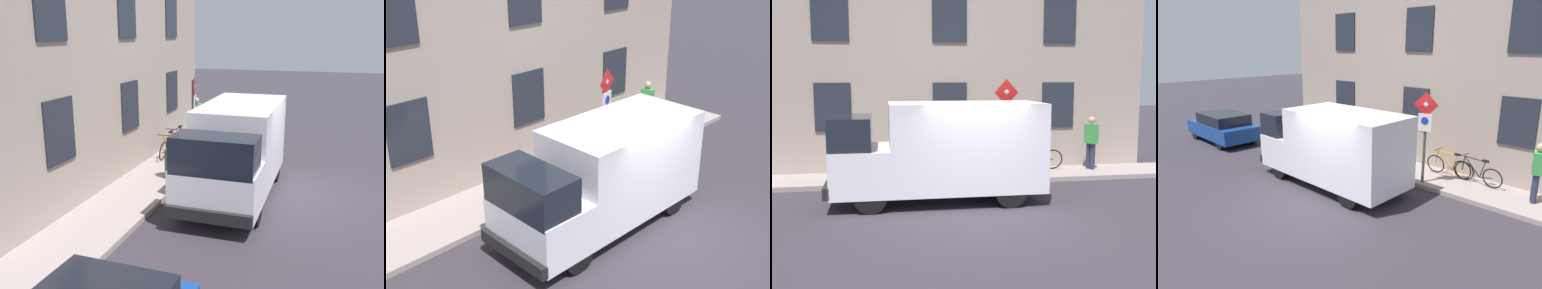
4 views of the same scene
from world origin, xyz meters
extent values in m
plane|color=#332D36|center=(0.00, 0.00, 0.00)|extent=(80.00, 80.00, 0.00)
cube|color=gray|center=(4.18, 0.00, 0.07)|extent=(1.85, 15.29, 0.14)
cube|color=#A69386|center=(5.45, 0.00, 3.46)|extent=(0.70, 13.29, 6.91)
cube|color=#232833|center=(5.08, -3.65, 2.21)|extent=(0.06, 1.10, 1.50)
cube|color=#232833|center=(5.08, 0.00, 2.21)|extent=(0.06, 1.10, 1.50)
cube|color=#232833|center=(5.08, 3.65, 2.21)|extent=(0.06, 1.10, 1.50)
cube|color=#232833|center=(5.08, -3.65, 4.98)|extent=(0.06, 1.10, 1.50)
cube|color=#232833|center=(5.08, 0.00, 4.98)|extent=(0.06, 1.10, 1.50)
cube|color=#232833|center=(5.08, 3.65, 4.98)|extent=(0.06, 1.10, 1.50)
cylinder|color=#474C47|center=(3.51, -1.43, 1.53)|extent=(0.09, 0.09, 2.78)
pyramid|color=silver|center=(3.43, -1.45, 2.67)|extent=(0.15, 0.50, 0.50)
pyramid|color=red|center=(3.43, -1.45, 2.67)|extent=(0.14, 0.55, 0.56)
cube|color=white|center=(3.45, -1.45, 2.12)|extent=(0.14, 0.44, 0.56)
cylinder|color=#1933B2|center=(3.42, -1.45, 2.18)|extent=(0.06, 0.24, 0.24)
cube|color=white|center=(1.55, 0.13, 1.41)|extent=(2.03, 3.81, 2.18)
cube|color=white|center=(1.57, 2.73, 0.87)|extent=(2.01, 1.41, 1.10)
cube|color=black|center=(1.57, 2.94, 1.77)|extent=(1.93, 0.99, 0.84)
cube|color=black|center=(1.58, 3.48, 0.50)|extent=(2.00, 0.17, 0.28)
cylinder|color=black|center=(0.69, 2.50, 0.38)|extent=(0.23, 0.76, 0.76)
cylinder|color=black|center=(2.45, 2.49, 0.38)|extent=(0.23, 0.76, 0.76)
cylinder|color=black|center=(0.67, -0.83, 0.38)|extent=(0.23, 0.76, 0.76)
cylinder|color=black|center=(2.43, -0.84, 0.38)|extent=(0.23, 0.76, 0.76)
torus|color=black|center=(4.60, -2.26, 0.47)|extent=(0.18, 0.67, 0.66)
torus|color=black|center=(4.51, -3.31, 0.47)|extent=(0.18, 0.67, 0.66)
cylinder|color=black|center=(4.57, -2.60, 0.68)|extent=(0.09, 0.60, 0.60)
cylinder|color=black|center=(4.56, -2.67, 0.95)|extent=(0.10, 0.73, 0.07)
cylinder|color=black|center=(4.54, -2.96, 0.66)|extent=(0.05, 0.19, 0.55)
cylinder|color=black|center=(4.53, -3.10, 0.43)|extent=(0.07, 0.43, 0.12)
cylinder|color=black|center=(4.59, -2.29, 0.72)|extent=(0.04, 0.09, 0.50)
cube|color=black|center=(4.53, -3.03, 0.97)|extent=(0.10, 0.21, 0.06)
cylinder|color=#262626|center=(4.59, -2.31, 1.02)|extent=(0.46, 0.07, 0.03)
torus|color=black|center=(4.54, -1.30, 0.47)|extent=(0.14, 0.66, 0.66)
torus|color=black|center=(4.56, -2.35, 0.47)|extent=(0.14, 0.66, 0.66)
cylinder|color=#C98E10|center=(4.55, -1.63, 0.68)|extent=(0.05, 0.60, 0.60)
cylinder|color=#C98E10|center=(4.55, -1.71, 0.95)|extent=(0.05, 0.73, 0.07)
cylinder|color=#C98E10|center=(4.56, -2.00, 0.66)|extent=(0.04, 0.19, 0.55)
cylinder|color=#C98E10|center=(4.56, -2.13, 0.43)|extent=(0.04, 0.43, 0.12)
cylinder|color=#C98E10|center=(4.54, -1.32, 0.72)|extent=(0.04, 0.09, 0.50)
cube|color=black|center=(4.56, -2.07, 0.97)|extent=(0.08, 0.20, 0.06)
cylinder|color=#262626|center=(4.54, -1.35, 1.02)|extent=(0.46, 0.04, 0.03)
cylinder|color=#262B47|center=(4.28, -4.59, 0.56)|extent=(0.16, 0.16, 0.85)
cylinder|color=#262B47|center=(4.45, -4.53, 0.56)|extent=(0.16, 0.16, 0.85)
cube|color=green|center=(4.37, -4.56, 1.30)|extent=(0.47, 0.38, 0.62)
sphere|color=tan|center=(4.37, -4.56, 1.75)|extent=(0.22, 0.22, 0.22)
cylinder|color=#2D5133|center=(3.61, 0.31, 0.59)|extent=(0.44, 0.44, 0.90)
camera|label=1|loc=(-0.80, 11.84, 4.41)|focal=40.15mm
camera|label=2|loc=(-5.51, 8.75, 6.72)|focal=48.00mm
camera|label=3|loc=(-10.46, 2.29, 3.12)|focal=45.67mm
camera|label=4|loc=(-5.92, -7.22, 4.43)|focal=33.03mm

